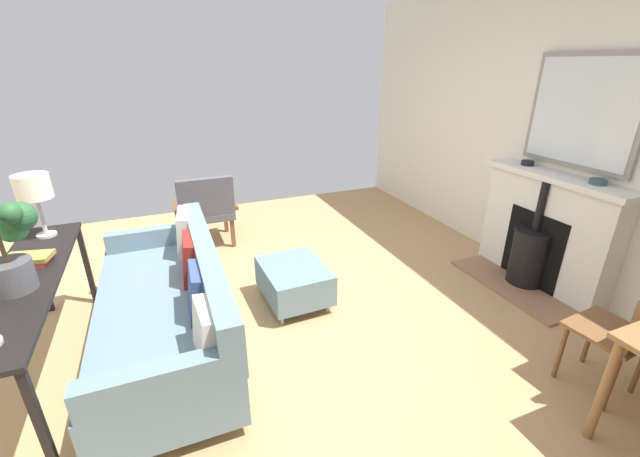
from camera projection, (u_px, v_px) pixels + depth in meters
ground_plane at (264, 320)px, 3.34m from camera, size 5.68×6.00×0.01m
wall_left at (545, 130)px, 3.79m from camera, size 0.12×6.00×2.80m
fireplace at (542, 236)px, 3.73m from camera, size 0.66×1.36×1.09m
mirror_over_mantel at (583, 112)px, 3.34m from camera, size 0.04×1.00×0.94m
mantel_bowl_near at (528, 163)px, 3.82m from camera, size 0.12×0.12×0.04m
mantel_bowl_far at (598, 181)px, 3.22m from camera, size 0.13×0.13×0.04m
sofa at (170, 307)px, 2.91m from camera, size 0.86×2.04×0.81m
ottoman at (294, 280)px, 3.51m from camera, size 0.55×0.68×0.36m
armchair_accent at (206, 207)px, 4.51m from camera, size 0.68×0.59×0.86m
console_table at (28, 289)px, 2.50m from camera, size 0.40×1.86×0.77m
table_lamp_near_end at (33, 189)px, 2.91m from camera, size 0.24×0.24×0.49m
book_stack at (29, 259)px, 2.62m from camera, size 0.31×0.22×0.06m
dining_chair_near_fireplace at (625, 331)px, 2.42m from camera, size 0.43×0.43×0.81m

